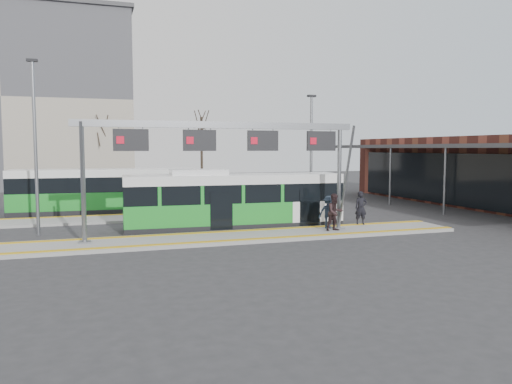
% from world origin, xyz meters
% --- Properties ---
extents(ground, '(120.00, 120.00, 0.00)m').
position_xyz_m(ground, '(0.00, 0.00, 0.00)').
color(ground, '#2D2D30').
rests_on(ground, ground).
extents(platform_main, '(22.00, 3.00, 0.15)m').
position_xyz_m(platform_main, '(0.00, 0.00, 0.07)').
color(platform_main, gray).
rests_on(platform_main, ground).
extents(platform_second, '(20.00, 3.00, 0.15)m').
position_xyz_m(platform_second, '(-4.00, 8.00, 0.07)').
color(platform_second, gray).
rests_on(platform_second, ground).
extents(tactile_main, '(22.00, 2.65, 0.02)m').
position_xyz_m(tactile_main, '(0.00, 0.00, 0.16)').
color(tactile_main, gold).
rests_on(tactile_main, platform_main).
extents(tactile_second, '(20.00, 0.35, 0.02)m').
position_xyz_m(tactile_second, '(-4.00, 9.15, 0.16)').
color(tactile_second, gold).
rests_on(tactile_second, platform_second).
extents(gantry, '(13.00, 1.68, 5.20)m').
position_xyz_m(gantry, '(-0.35, 0.25, 4.30)').
color(gantry, slate).
rests_on(gantry, platform_main).
extents(apartment_block, '(24.50, 12.50, 18.40)m').
position_xyz_m(apartment_block, '(-14.00, 36.00, 9.21)').
color(apartment_block, '#A89D8C').
rests_on(apartment_block, ground).
extents(hero_bus, '(11.32, 2.88, 3.09)m').
position_xyz_m(hero_bus, '(0.84, 3.02, 1.41)').
color(hero_bus, black).
rests_on(hero_bus, ground).
extents(bg_bus_green, '(11.43, 3.02, 2.83)m').
position_xyz_m(bg_bus_green, '(-5.42, 11.53, 1.40)').
color(bg_bus_green, black).
rests_on(bg_bus_green, ground).
extents(passenger_a, '(0.71, 0.54, 1.76)m').
position_xyz_m(passenger_a, '(7.22, 1.10, 1.03)').
color(passenger_a, black).
rests_on(passenger_a, platform_main).
extents(passenger_b, '(0.96, 0.79, 1.81)m').
position_xyz_m(passenger_b, '(5.02, -0.24, 1.06)').
color(passenger_b, black).
rests_on(passenger_b, platform_main).
extents(passenger_c, '(1.10, 0.69, 1.64)m').
position_xyz_m(passenger_c, '(5.04, 0.50, 0.97)').
color(passenger_c, '#1D2735').
rests_on(passenger_c, platform_main).
extents(tree_left, '(1.40, 1.40, 7.70)m').
position_xyz_m(tree_left, '(-5.20, 30.26, 5.84)').
color(tree_left, '#382B21').
rests_on(tree_left, ground).
extents(tree_mid, '(1.40, 1.40, 8.71)m').
position_xyz_m(tree_mid, '(5.72, 33.87, 6.60)').
color(tree_mid, '#382B21').
rests_on(tree_mid, ground).
extents(lamp_west, '(0.50, 0.25, 8.28)m').
position_xyz_m(lamp_west, '(-8.63, 3.80, 4.38)').
color(lamp_west, slate).
rests_on(lamp_west, ground).
extents(lamp_east, '(0.50, 0.25, 7.27)m').
position_xyz_m(lamp_east, '(6.23, 5.25, 3.87)').
color(lamp_east, slate).
rests_on(lamp_east, ground).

